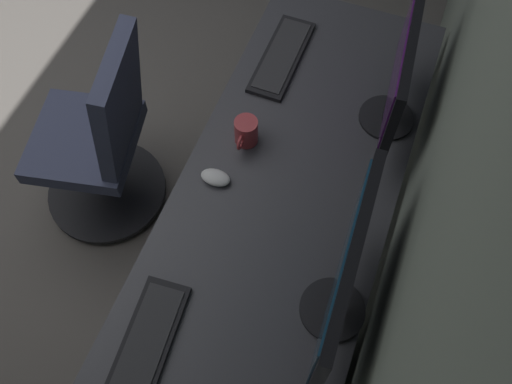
% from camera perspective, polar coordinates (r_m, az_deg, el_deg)
% --- Properties ---
extents(wall_back, '(5.04, 0.10, 2.60)m').
position_cam_1_polar(wall_back, '(1.57, 22.23, 12.02)').
color(wall_back, slate).
rests_on(wall_back, ground).
extents(desk, '(2.20, 0.72, 0.73)m').
position_cam_1_polar(desk, '(1.89, 1.43, -4.65)').
color(desk, '#38383D').
rests_on(desk, ground).
extents(drawer_pedestal, '(0.40, 0.51, 0.69)m').
position_cam_1_polar(drawer_pedestal, '(2.09, -1.23, -16.27)').
color(drawer_pedestal, '#38383D').
rests_on(drawer_pedestal, ground).
extents(monitor_primary, '(0.57, 0.20, 0.47)m').
position_cam_1_polar(monitor_primary, '(1.49, 8.89, -8.65)').
color(monitor_primary, black).
rests_on(monitor_primary, desk).
extents(monitor_secondary, '(0.52, 0.20, 0.42)m').
position_cam_1_polar(monitor_secondary, '(1.93, 14.46, 11.58)').
color(monitor_secondary, black).
rests_on(monitor_secondary, desk).
extents(keyboard_main, '(0.42, 0.14, 0.02)m').
position_cam_1_polar(keyboard_main, '(2.24, 2.64, 13.63)').
color(keyboard_main, black).
rests_on(keyboard_main, desk).
extents(keyboard_spare, '(0.43, 0.17, 0.02)m').
position_cam_1_polar(keyboard_spare, '(1.72, -11.26, -15.32)').
color(keyboard_spare, black).
rests_on(keyboard_spare, desk).
extents(mouse_main, '(0.06, 0.10, 0.03)m').
position_cam_1_polar(mouse_main, '(1.91, -4.15, 1.49)').
color(mouse_main, silver).
rests_on(mouse_main, desk).
extents(coffee_mug, '(0.12, 0.08, 0.10)m').
position_cam_1_polar(coffee_mug, '(1.96, -1.03, 6.16)').
color(coffee_mug, '#A53338').
rests_on(coffee_mug, desk).
extents(office_chair, '(0.56, 0.59, 0.97)m').
position_cam_1_polar(office_chair, '(2.42, -15.45, 4.79)').
color(office_chair, '#383D56').
rests_on(office_chair, ground).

